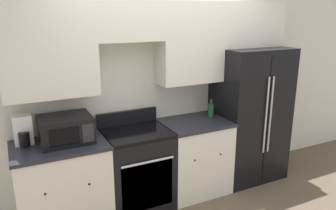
{
  "coord_description": "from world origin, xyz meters",
  "views": [
    {
      "loc": [
        -1.59,
        -2.88,
        2.17
      ],
      "look_at": [
        0.0,
        0.31,
        1.16
      ],
      "focal_mm": 35.0,
      "sensor_mm": 36.0,
      "label": 1
    }
  ],
  "objects_px": {
    "oven_range": "(137,168)",
    "refrigerator": "(246,113)",
    "bottle": "(211,110)",
    "microwave": "(66,129)"
  },
  "relations": [
    {
      "from": "oven_range",
      "to": "refrigerator",
      "type": "xyz_separation_m",
      "value": [
        1.6,
        0.07,
        0.41
      ]
    },
    {
      "from": "oven_range",
      "to": "bottle",
      "type": "height_order",
      "value": "bottle"
    },
    {
      "from": "refrigerator",
      "to": "microwave",
      "type": "height_order",
      "value": "refrigerator"
    },
    {
      "from": "bottle",
      "to": "oven_range",
      "type": "bearing_deg",
      "value": -175.99
    },
    {
      "from": "oven_range",
      "to": "microwave",
      "type": "distance_m",
      "value": 0.94
    },
    {
      "from": "bottle",
      "to": "microwave",
      "type": "bearing_deg",
      "value": -178.82
    },
    {
      "from": "refrigerator",
      "to": "microwave",
      "type": "xyz_separation_m",
      "value": [
        -2.34,
        -0.04,
        0.17
      ]
    },
    {
      "from": "oven_range",
      "to": "refrigerator",
      "type": "bearing_deg",
      "value": 2.53
    },
    {
      "from": "refrigerator",
      "to": "bottle",
      "type": "relative_size",
      "value": 7.48
    },
    {
      "from": "refrigerator",
      "to": "bottle",
      "type": "height_order",
      "value": "refrigerator"
    }
  ]
}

